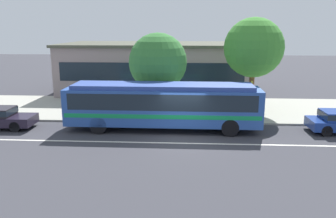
{
  "coord_description": "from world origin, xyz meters",
  "views": [
    {
      "loc": [
        0.29,
        -18.31,
        6.03
      ],
      "look_at": [
        -0.9,
        1.61,
        1.3
      ],
      "focal_mm": 36.85,
      "sensor_mm": 36.0,
      "label": 1
    }
  ],
  "objects_px": {
    "transit_bus": "(163,103)",
    "street_tree_near_stop": "(158,62)",
    "pedestrian_waiting_near_sign": "(207,105)",
    "pedestrian_walking_along_curb": "(151,102)",
    "pedestrian_standing_by_tree": "(231,101)",
    "bus_stop_sign": "(251,96)",
    "street_tree_mid_block": "(254,48)"
  },
  "relations": [
    {
      "from": "transit_bus",
      "to": "street_tree_mid_block",
      "type": "bearing_deg",
      "value": 38.17
    },
    {
      "from": "pedestrian_walking_along_curb",
      "to": "pedestrian_standing_by_tree",
      "type": "height_order",
      "value": "pedestrian_standing_by_tree"
    },
    {
      "from": "transit_bus",
      "to": "pedestrian_standing_by_tree",
      "type": "height_order",
      "value": "transit_bus"
    },
    {
      "from": "pedestrian_walking_along_curb",
      "to": "bus_stop_sign",
      "type": "bearing_deg",
      "value": -10.24
    },
    {
      "from": "pedestrian_standing_by_tree",
      "to": "bus_stop_sign",
      "type": "distance_m",
      "value": 1.96
    },
    {
      "from": "bus_stop_sign",
      "to": "street_tree_near_stop",
      "type": "height_order",
      "value": "street_tree_near_stop"
    },
    {
      "from": "pedestrian_standing_by_tree",
      "to": "bus_stop_sign",
      "type": "relative_size",
      "value": 0.65
    },
    {
      "from": "pedestrian_waiting_near_sign",
      "to": "bus_stop_sign",
      "type": "distance_m",
      "value": 2.89
    },
    {
      "from": "street_tree_near_stop",
      "to": "street_tree_mid_block",
      "type": "bearing_deg",
      "value": 11.7
    },
    {
      "from": "street_tree_near_stop",
      "to": "pedestrian_waiting_near_sign",
      "type": "bearing_deg",
      "value": -18.91
    },
    {
      "from": "transit_bus",
      "to": "pedestrian_walking_along_curb",
      "type": "height_order",
      "value": "transit_bus"
    },
    {
      "from": "street_tree_near_stop",
      "to": "street_tree_mid_block",
      "type": "relative_size",
      "value": 0.84
    },
    {
      "from": "pedestrian_standing_by_tree",
      "to": "transit_bus",
      "type": "bearing_deg",
      "value": -143.74
    },
    {
      "from": "transit_bus",
      "to": "pedestrian_standing_by_tree",
      "type": "xyz_separation_m",
      "value": [
        4.41,
        3.23,
        -0.5
      ]
    },
    {
      "from": "pedestrian_waiting_near_sign",
      "to": "street_tree_near_stop",
      "type": "distance_m",
      "value": 4.4
    },
    {
      "from": "pedestrian_walking_along_curb",
      "to": "pedestrian_standing_by_tree",
      "type": "xyz_separation_m",
      "value": [
        5.48,
        0.31,
        0.05
      ]
    },
    {
      "from": "transit_bus",
      "to": "pedestrian_waiting_near_sign",
      "type": "distance_m",
      "value": 3.56
    },
    {
      "from": "pedestrian_waiting_near_sign",
      "to": "pedestrian_standing_by_tree",
      "type": "xyz_separation_m",
      "value": [
        1.68,
        1.01,
        0.04
      ]
    },
    {
      "from": "street_tree_near_stop",
      "to": "street_tree_mid_block",
      "type": "xyz_separation_m",
      "value": [
        6.61,
        1.37,
        0.91
      ]
    },
    {
      "from": "pedestrian_walking_along_curb",
      "to": "bus_stop_sign",
      "type": "relative_size",
      "value": 0.63
    },
    {
      "from": "transit_bus",
      "to": "bus_stop_sign",
      "type": "bearing_deg",
      "value": 17.61
    },
    {
      "from": "pedestrian_walking_along_curb",
      "to": "street_tree_mid_block",
      "type": "distance_m",
      "value": 8.14
    },
    {
      "from": "pedestrian_walking_along_curb",
      "to": "street_tree_near_stop",
      "type": "relative_size",
      "value": 0.29
    },
    {
      "from": "pedestrian_walking_along_curb",
      "to": "street_tree_near_stop",
      "type": "bearing_deg",
      "value": 42.62
    },
    {
      "from": "transit_bus",
      "to": "pedestrian_walking_along_curb",
      "type": "distance_m",
      "value": 3.16
    },
    {
      "from": "pedestrian_standing_by_tree",
      "to": "bus_stop_sign",
      "type": "xyz_separation_m",
      "value": [
        1.07,
        -1.49,
        0.67
      ]
    },
    {
      "from": "pedestrian_waiting_near_sign",
      "to": "pedestrian_standing_by_tree",
      "type": "height_order",
      "value": "pedestrian_standing_by_tree"
    },
    {
      "from": "transit_bus",
      "to": "street_tree_near_stop",
      "type": "relative_size",
      "value": 2.05
    },
    {
      "from": "transit_bus",
      "to": "pedestrian_waiting_near_sign",
      "type": "xyz_separation_m",
      "value": [
        2.73,
        2.22,
        -0.54
      ]
    },
    {
      "from": "transit_bus",
      "to": "pedestrian_walking_along_curb",
      "type": "bearing_deg",
      "value": 110.12
    },
    {
      "from": "transit_bus",
      "to": "street_tree_mid_block",
      "type": "distance_m",
      "value": 8.23
    },
    {
      "from": "bus_stop_sign",
      "to": "street_tree_mid_block",
      "type": "relative_size",
      "value": 0.4
    }
  ]
}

